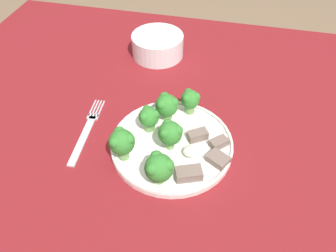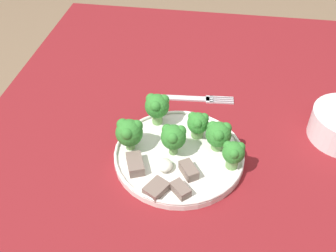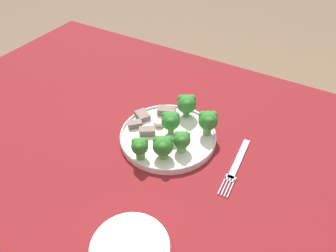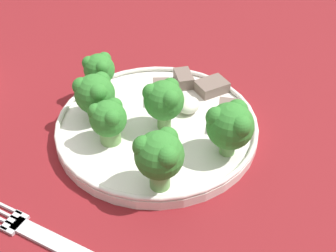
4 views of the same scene
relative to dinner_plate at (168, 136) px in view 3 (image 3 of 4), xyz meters
The scene contains 14 objects.
table 0.12m from the dinner_plate, 50.61° to the left, with size 1.35×0.96×0.70m.
dinner_plate is the anchor object (origin of this frame).
fork 0.18m from the dinner_plate, behind, with size 0.03×0.19×0.00m.
broccoli_floret_near_rim_left 0.10m from the dinner_plate, 91.28° to the right, with size 0.05×0.05×0.06m.
broccoli_floret_center_left 0.04m from the dinner_plate, 96.51° to the right, with size 0.05×0.05×0.06m.
broccoli_floret_back_left 0.08m from the dinner_plate, 111.13° to the left, with size 0.05×0.05×0.06m.
broccoli_floret_front_left 0.11m from the dinner_plate, 145.86° to the right, with size 0.05×0.05×0.07m.
broccoli_floret_center_back 0.11m from the dinner_plate, 79.86° to the left, with size 0.04×0.04×0.06m.
broccoli_floret_mid_cluster 0.07m from the dinner_plate, 152.05° to the left, with size 0.04×0.04×0.05m.
meat_slice_front_slice 0.06m from the dinner_plate, 24.76° to the left, with size 0.04×0.04×0.02m.
meat_slice_middle_slice 0.09m from the dinner_plate, ahead, with size 0.04×0.04×0.02m.
meat_slice_rear_slice 0.09m from the dinner_plate, 57.16° to the right, with size 0.05×0.04×0.02m.
meat_slice_edge_slice 0.10m from the dinner_plate, 15.55° to the right, with size 0.05×0.05×0.01m.
sauce_dollop 0.05m from the dinner_plate, 26.16° to the right, with size 0.03×0.03×0.02m.
Camera 3 is at (-0.35, 0.47, 1.27)m, focal length 35.00 mm.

